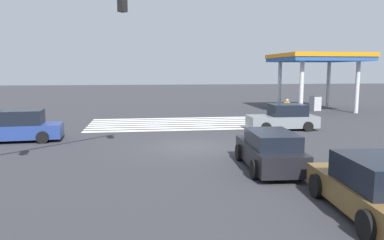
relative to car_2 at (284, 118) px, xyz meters
The scene contains 8 objects.
ground_plane 8.03m from the car_2, 35.07° to the left, with size 154.28×154.28×0.00m, color #333338.
crosswalk_markings 7.46m from the car_2, 28.25° to the right, with size 12.24×6.30×0.01m.
car_2 is the anchor object (origin of this frame).
car_4 15.67m from the car_2, ahead, with size 4.74×2.27×1.67m.
car_5 14.36m from the car_2, 78.03° to the left, with size 2.47×4.78×1.58m.
car_6 10.06m from the car_2, 65.58° to the left, with size 2.18×4.46×1.50m.
gas_station_canopy 13.27m from the car_2, 124.61° to the right, with size 7.48×7.48×5.25m.
pedestrian 4.00m from the car_2, 114.75° to the right, with size 0.41×0.41×1.66m.
Camera 1 is at (2.47, 18.07, 3.81)m, focal length 35.00 mm.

